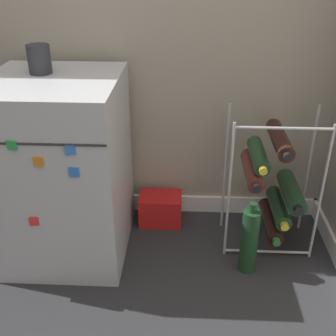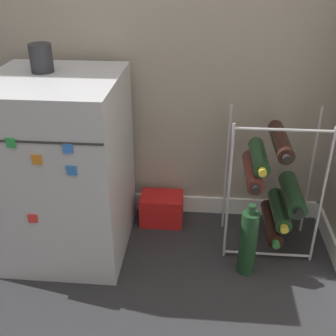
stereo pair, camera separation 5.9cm
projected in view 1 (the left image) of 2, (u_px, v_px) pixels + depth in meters
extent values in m
plane|color=#28282B|center=(106.00, 306.00, 1.65)|extent=(14.00, 14.00, 0.00)
cube|color=white|center=(129.00, 202.00, 2.24)|extent=(6.96, 0.01, 0.09)
cube|color=#B7BABF|center=(62.00, 170.00, 1.81)|extent=(0.53, 0.55, 0.80)
cube|color=#2D2D2D|center=(32.00, 144.00, 1.45)|extent=(0.52, 0.00, 0.01)
cube|color=orange|center=(38.00, 162.00, 1.48)|extent=(0.04, 0.01, 0.04)
cube|color=blue|center=(74.00, 172.00, 1.49)|extent=(0.04, 0.01, 0.04)
cube|color=blue|center=(70.00, 150.00, 1.45)|extent=(0.04, 0.01, 0.04)
cube|color=red|center=(34.00, 221.00, 1.60)|extent=(0.04, 0.01, 0.04)
cube|color=green|center=(12.00, 145.00, 1.45)|extent=(0.04, 0.01, 0.04)
cylinder|color=#B2B2B7|center=(229.00, 194.00, 1.78)|extent=(0.01, 0.01, 0.65)
cylinder|color=#B2B2B7|center=(321.00, 196.00, 1.77)|extent=(0.01, 0.01, 0.65)
cylinder|color=#B2B2B7|center=(225.00, 169.00, 1.98)|extent=(0.01, 0.01, 0.65)
cylinder|color=#B2B2B7|center=(308.00, 171.00, 1.96)|extent=(0.01, 0.01, 0.65)
cylinder|color=#B2B2B7|center=(267.00, 251.00, 1.92)|extent=(0.38, 0.01, 0.01)
cylinder|color=#B2B2B7|center=(284.00, 128.00, 1.63)|extent=(0.38, 0.01, 0.01)
cylinder|color=black|center=(270.00, 221.00, 1.97)|extent=(0.07, 0.29, 0.07)
cylinder|color=#2D7033|center=(276.00, 242.00, 1.83)|extent=(0.03, 0.02, 0.03)
cylinder|color=#19381E|center=(278.00, 207.00, 1.93)|extent=(0.07, 0.27, 0.07)
cylinder|color=gold|center=(285.00, 226.00, 1.80)|extent=(0.03, 0.02, 0.03)
cylinder|color=#19381E|center=(291.00, 191.00, 1.89)|extent=(0.08, 0.28, 0.08)
cylinder|color=black|center=(299.00, 210.00, 1.75)|extent=(0.04, 0.02, 0.04)
cylinder|color=#56231E|center=(252.00, 170.00, 1.85)|extent=(0.07, 0.28, 0.07)
cylinder|color=black|center=(257.00, 188.00, 1.71)|extent=(0.03, 0.02, 0.03)
cylinder|color=#19381E|center=(258.00, 155.00, 1.81)|extent=(0.07, 0.26, 0.07)
cylinder|color=gold|center=(263.00, 170.00, 1.69)|extent=(0.03, 0.02, 0.03)
cylinder|color=black|center=(280.00, 139.00, 1.77)|extent=(0.07, 0.31, 0.07)
cylinder|color=black|center=(287.00, 157.00, 1.63)|extent=(0.03, 0.02, 0.03)
cube|color=red|center=(161.00, 209.00, 2.13)|extent=(0.21, 0.15, 0.15)
cylinder|color=#28282D|center=(39.00, 59.00, 1.66)|extent=(0.09, 0.09, 0.11)
cylinder|color=#19381E|center=(249.00, 241.00, 1.78)|extent=(0.07, 0.07, 0.30)
cylinder|color=#19381E|center=(253.00, 208.00, 1.70)|extent=(0.03, 0.03, 0.04)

